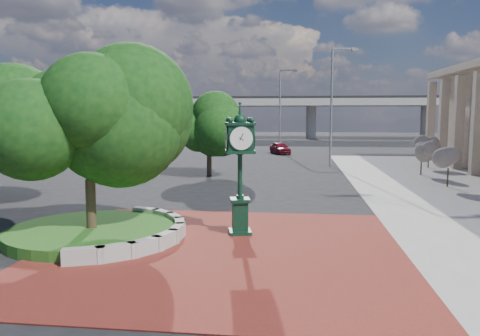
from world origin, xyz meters
name	(u,v)px	position (x,y,z in m)	size (l,w,h in m)	color
ground	(226,242)	(0.00, 0.00, 0.00)	(200.00, 200.00, 0.00)	black
plaza	(222,250)	(0.00, -1.00, 0.02)	(12.00, 12.00, 0.04)	maroon
planter_wall	(152,233)	(-2.71, 0.00, 0.27)	(2.96, 6.77, 0.54)	#9E9B93
grass_bed	(92,233)	(-5.00, 0.00, 0.20)	(6.10, 6.10, 0.40)	#1F4714
overpass	(282,102)	(-0.22, 70.00, 6.54)	(90.00, 12.00, 7.50)	#9E9B93
tree_planter	(88,137)	(-5.00, 0.00, 3.72)	(5.20, 5.20, 6.33)	#38281C
tree_street	(209,131)	(-4.00, 18.00, 3.24)	(4.40, 4.40, 5.45)	#38281C
post_clock	(240,164)	(0.35, 1.17, 2.70)	(1.19, 1.19, 4.91)	black
parked_car	(280,148)	(0.60, 36.88, 0.67)	(1.59, 3.94, 1.34)	#5F0D1A
street_lamp_near	(334,98)	(5.59, 24.90, 5.90)	(2.25, 0.61, 10.07)	slate
street_lamp_far	(282,104)	(0.65, 39.84, 5.64)	(2.12, 0.76, 9.63)	slate
shrub_near	(448,162)	(11.77, 14.00, 1.59)	(1.20, 1.20, 2.20)	#38281C
shrub_mid	(422,154)	(11.59, 19.58, 1.59)	(1.20, 1.20, 2.20)	#38281C
shrub_far	(429,149)	(13.43, 24.54, 1.59)	(1.20, 1.20, 2.20)	#38281C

